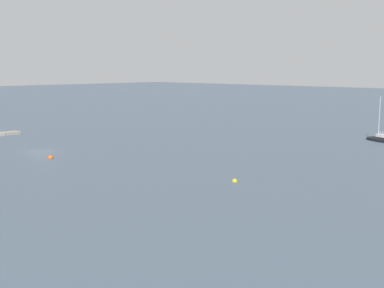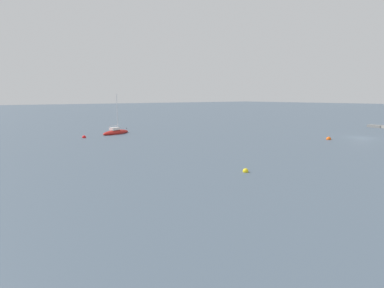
{
  "view_description": "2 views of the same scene",
  "coord_description": "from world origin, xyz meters",
  "views": [
    {
      "loc": [
        35.27,
        63.11,
        11.57
      ],
      "look_at": [
        -7.93,
        21.83,
        2.47
      ],
      "focal_mm": 46.73,
      "sensor_mm": 36.0,
      "label": 1
    },
    {
      "loc": [
        -21.74,
        51.78,
        6.62
      ],
      "look_at": [
        2.97,
        32.33,
        1.73
      ],
      "focal_mm": 28.8,
      "sensor_mm": 36.0,
      "label": 2
    }
  ],
  "objects": [
    {
      "name": "ground_plane",
      "position": [
        0.0,
        0.0,
        0.0
      ],
      "size": [
        500.0,
        500.0,
        0.0
      ],
      "primitive_type": "plane",
      "color": "#475666"
    },
    {
      "name": "sailboat_black_far",
      "position": [
        -42.34,
        30.48,
        0.29
      ],
      "size": [
        3.75,
        6.19,
        7.42
      ],
      "rotation": [
        0.0,
        0.0,
        2.77
      ],
      "color": "black",
      "rests_on": "ground_plane"
    },
    {
      "name": "mooring_buoy_near",
      "position": [
        2.11,
        6.19,
        0.12
      ],
      "size": [
        0.7,
        0.7,
        0.7
      ],
      "color": "#EA5914",
      "rests_on": "ground_plane"
    },
    {
      "name": "mooring_buoy_far",
      "position": [
        -3.91,
        31.73,
        0.09
      ],
      "size": [
        0.51,
        0.51,
        0.51
      ],
      "color": "yellow",
      "rests_on": "ground_plane"
    }
  ]
}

